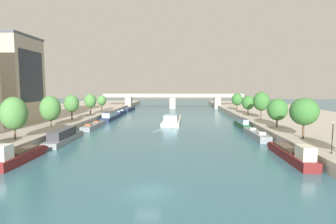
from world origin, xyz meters
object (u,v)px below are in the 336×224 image
Objects in this scene: moored_boat_left_lone at (64,136)px; tree_right_midway at (277,110)px; moored_boat_left_near at (19,156)px; lamppost_right_bank at (332,136)px; moored_boat_left_downstream at (111,116)px; tree_left_distant at (50,108)px; tree_right_second at (248,103)px; tree_left_nearest at (71,104)px; bridge_far at (173,99)px; moored_boat_right_far at (242,124)px; tree_right_past_mid at (261,101)px; tree_left_second at (14,113)px; tree_left_third at (90,101)px; moored_boat_left_second at (121,113)px; tree_left_past_mid at (102,100)px; barge_midriver at (172,120)px; tree_right_third at (237,99)px; moored_boat_right_second at (256,134)px; moored_boat_left_far at (129,109)px; moored_boat_left_gap_after at (94,126)px; tree_right_nearest at (304,112)px; moored_boat_right_lone at (292,154)px.

moored_boat_left_lone is 44.35m from tree_right_midway.
lamppost_right_bank is at bearing -0.15° from moored_boat_left_near.
moored_boat_left_lone is at bearing -90.29° from moored_boat_left_downstream.
tree_left_distant is 56.84m from tree_right_second.
bridge_far is at bearing 66.28° from tree_left_nearest.
moored_boat_left_lone is 1.38× the size of moored_boat_right_far.
tree_left_second is at bearing -148.81° from tree_right_past_mid.
moored_boat_right_far is 1.47× the size of tree_left_second.
tree_left_third is at bearing 135.57° from lamppost_right_bank.
moored_boat_left_second is 1.10× the size of moored_boat_right_far.
barge_midriver is at bearing -33.83° from tree_left_past_mid.
moored_boat_left_near is at bearing -115.48° from barge_midriver.
moored_boat_left_lone is at bearing -153.64° from moored_boat_right_far.
tree_right_second reaches higher than moored_boat_left_downstream.
tree_right_midway is at bearing -31.02° from moored_boat_left_downstream.
tree_right_third is at bearing 89.02° from lamppost_right_bank.
moored_boat_left_downstream reaches higher than moored_boat_right_far.
moored_boat_left_second is 30.57m from tree_left_nearest.
tree_left_distant is at bearing -179.38° from tree_right_midway.
moored_boat_left_far is at bearing 122.35° from moored_boat_right_second.
moored_boat_left_gap_after is 38.14m from moored_boat_right_far.
tree_right_third is (48.67, 55.70, -0.31)m from tree_left_second.
moored_boat_right_second reaches higher than moored_boat_left_far.
barge_midriver is at bearing -164.87° from tree_right_second.
tree_left_nearest is 1.11× the size of tree_right_second.
tree_right_past_mid reaches higher than moored_boat_left_downstream.
tree_right_past_mid reaches higher than tree_right_second.
tree_right_nearest is 52.89m from tree_right_third.
moored_boat_left_second is at bearing 89.58° from moored_boat_left_near.
tree_left_third is 67.25m from lamppost_right_bank.
bridge_far is at bearing 33.79° from moored_boat_left_far.
moored_boat_left_downstream is 43.80m from tree_right_second.
tree_left_past_mid is at bearing 134.70° from tree_right_nearest.
barge_midriver is at bearing 152.34° from moored_boat_right_far.
moored_boat_right_second is at bearing -96.95° from tree_right_third.
moored_boat_left_second is 8.54m from tree_left_past_mid.
bridge_far is at bearing 104.84° from moored_boat_right_second.
barge_midriver is 0.35× the size of bridge_far.
tree_left_distant is 0.10× the size of bridge_far.
moored_boat_left_near is 42.63m from lamppost_right_bank.
tree_right_nearest reaches higher than tree_right_second.
tree_right_third is (5.27, 43.29, 5.18)m from moored_boat_right_second.
moored_boat_left_lone is at bearing -141.41° from tree_right_second.
tree_left_distant reaches higher than moored_boat_left_lone.
moored_boat_left_gap_after is 3.23× the size of lamppost_right_bank.
tree_left_distant is at bearing 156.72° from moored_boat_right_lone.
moored_boat_left_lone is 39.98m from moored_boat_right_lone.
tree_right_midway is (48.60, 15.23, -0.53)m from tree_left_second.
tree_right_nearest is (43.10, -21.40, 5.82)m from moored_boat_left_gap_after.
moored_boat_right_lone is at bearing -57.74° from moored_boat_left_second.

